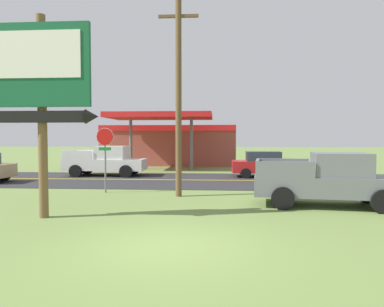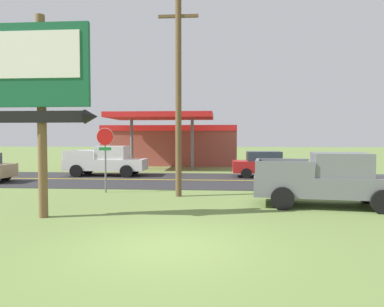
# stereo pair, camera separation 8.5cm
# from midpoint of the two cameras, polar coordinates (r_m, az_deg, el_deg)

# --- Properties ---
(ground_plane) EXTENTS (180.00, 180.00, 0.00)m
(ground_plane) POSITION_cam_midpoint_polar(r_m,az_deg,el_deg) (8.53, -4.02, -14.59)
(ground_plane) COLOR olive
(road_asphalt) EXTENTS (140.00, 8.00, 0.02)m
(road_asphalt) POSITION_cam_midpoint_polar(r_m,az_deg,el_deg) (21.25, 1.17, -4.23)
(road_asphalt) COLOR #2B2B2D
(road_asphalt) RESTS_ON ground
(road_centre_line) EXTENTS (126.00, 0.20, 0.01)m
(road_centre_line) POSITION_cam_midpoint_polar(r_m,az_deg,el_deg) (21.25, 1.17, -4.20)
(road_centre_line) COLOR gold
(road_centre_line) RESTS_ON road_asphalt
(motel_sign) EXTENTS (3.46, 0.54, 6.29)m
(motel_sign) POSITION_cam_midpoint_polar(r_m,az_deg,el_deg) (12.16, -22.57, 10.41)
(motel_sign) COLOR brown
(motel_sign) RESTS_ON ground
(stop_sign) EXTENTS (0.80, 0.08, 2.95)m
(stop_sign) POSITION_cam_midpoint_polar(r_m,az_deg,el_deg) (16.89, -13.41, 0.81)
(stop_sign) COLOR slate
(stop_sign) RESTS_ON ground
(utility_pole) EXTENTS (1.87, 0.26, 8.90)m
(utility_pole) POSITION_cam_midpoint_polar(r_m,az_deg,el_deg) (15.52, -2.00, 10.80)
(utility_pole) COLOR brown
(utility_pole) RESTS_ON ground
(gas_station) EXTENTS (12.00, 11.50, 4.40)m
(gas_station) POSITION_cam_midpoint_polar(r_m,az_deg,el_deg) (34.00, -3.19, 1.56)
(gas_station) COLOR #A84C42
(gas_station) RESTS_ON ground
(pickup_grey_parked_on_lawn) EXTENTS (5.41, 2.74, 1.96)m
(pickup_grey_parked_on_lawn) POSITION_cam_midpoint_polar(r_m,az_deg,el_deg) (14.10, 20.95, -3.94)
(pickup_grey_parked_on_lawn) COLOR slate
(pickup_grey_parked_on_lawn) RESTS_ON ground
(pickup_white_on_road) EXTENTS (5.20, 2.24, 1.96)m
(pickup_white_on_road) POSITION_cam_midpoint_polar(r_m,az_deg,el_deg) (24.25, -13.16, -1.20)
(pickup_white_on_road) COLOR silver
(pickup_white_on_road) RESTS_ON ground
(car_red_far_lane) EXTENTS (4.20, 2.00, 1.64)m
(car_red_far_lane) POSITION_cam_midpoint_polar(r_m,az_deg,el_deg) (23.31, 11.63, -1.66)
(car_red_far_lane) COLOR red
(car_red_far_lane) RESTS_ON ground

